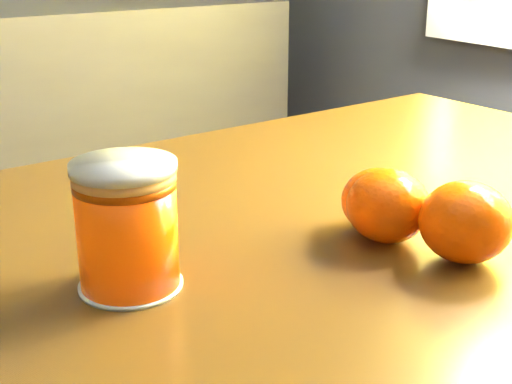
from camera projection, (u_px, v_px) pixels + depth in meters
table at (322, 367)px, 0.61m from camera, size 1.12×0.81×0.81m
juice_glass at (127, 227)px, 0.51m from camera, size 0.08×0.08×0.09m
orange_front at (388, 206)px, 0.59m from camera, size 0.09×0.09×0.06m
orange_back at (379, 201)px, 0.61m from camera, size 0.07×0.07×0.06m
orange_extra at (466, 222)px, 0.56m from camera, size 0.08×0.08×0.06m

